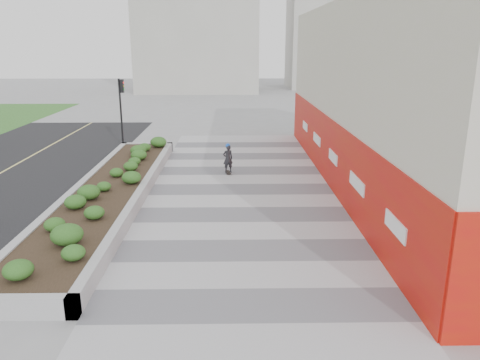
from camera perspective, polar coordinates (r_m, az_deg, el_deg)
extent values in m
plane|color=gray|center=(13.10, 0.94, -11.86)|extent=(160.00, 160.00, 0.00)
cube|color=#A8A8AD|center=(15.81, 0.59, -6.74)|extent=(8.00, 36.00, 0.01)
cube|color=beige|center=(21.96, 19.03, 9.65)|extent=(6.00, 24.00, 8.00)
cube|color=red|center=(21.54, 10.94, 3.37)|extent=(0.12, 24.00, 3.00)
cube|color=#9E9EA0|center=(12.45, -25.79, -13.79)|extent=(3.00, 0.30, 0.55)
cube|color=#9E9EA0|center=(28.50, -11.26, 3.92)|extent=(3.00, 0.30, 0.55)
cube|color=#9E9EA0|center=(20.51, -19.23, -1.44)|extent=(0.30, 18.00, 0.55)
cube|color=#9E9EA0|center=(19.83, -11.80, -1.46)|extent=(0.30, 18.00, 0.55)
cube|color=#2D2116|center=(20.14, -15.57, -1.52)|extent=(2.40, 17.40, 0.50)
cylinder|color=black|center=(30.15, -14.30, 7.91)|extent=(0.12, 0.12, 4.20)
cube|color=black|center=(29.93, -14.18, 11.05)|extent=(0.18, 0.28, 0.80)
cube|color=#ADAAA3|center=(66.84, -5.18, 19.37)|extent=(16.00, 12.00, 20.00)
cube|color=#ADAAA3|center=(73.44, 11.92, 20.37)|extent=(14.00, 10.00, 24.00)
cylinder|color=#595654|center=(15.84, 2.41, -6.73)|extent=(0.44, 0.44, 0.01)
cube|color=black|center=(23.27, -1.47, 0.96)|extent=(0.31, 0.74, 0.02)
imported|color=#28282E|center=(23.09, -1.48, 2.63)|extent=(0.58, 0.48, 1.38)
sphere|color=blue|center=(22.95, -1.49, 4.21)|extent=(0.23, 0.23, 0.23)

